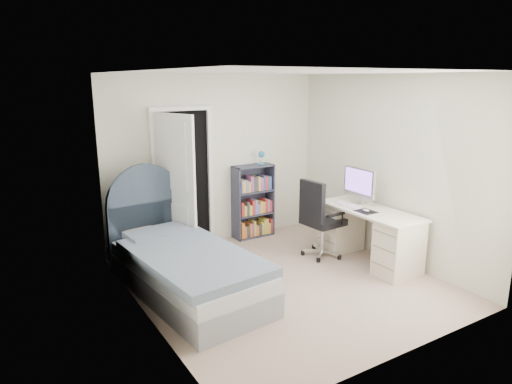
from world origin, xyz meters
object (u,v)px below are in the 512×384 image
floor_lamp (176,221)px  bed (184,266)px  bookcase (254,204)px  desk (368,233)px  nightstand (131,233)px  office_chair (319,215)px

floor_lamp → bed: bearing=-107.6°
bookcase → desk: size_ratio=0.90×
floor_lamp → desk: bearing=-34.0°
nightstand → desk: bearing=-30.1°
desk → office_chair: desk is taller
bed → desk: bed is taller
desk → floor_lamp: bearing=146.0°
floor_lamp → bookcase: 1.39m
nightstand → desk: size_ratio=0.42×
bed → floor_lamp: 1.09m
bed → office_chair: 2.03m
desk → office_chair: (-0.48, 0.47, 0.20)m
nightstand → office_chair: 2.56m
bed → nightstand: bed is taller
bed → office_chair: bearing=0.9°
nightstand → bookcase: size_ratio=0.47×
bed → floor_lamp: bed is taller
office_chair → nightstand: bearing=153.7°
bed → bookcase: 2.12m
floor_lamp → office_chair: bearing=-30.3°
bed → floor_lamp: size_ratio=1.77×
bed → office_chair: bed is taller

